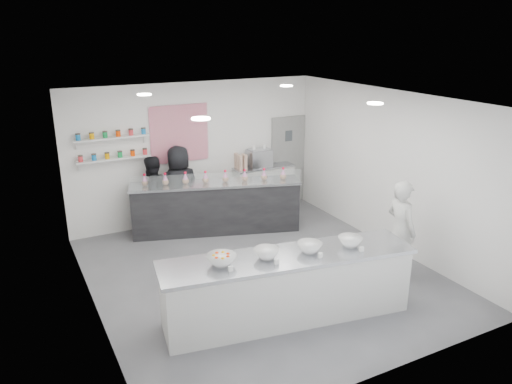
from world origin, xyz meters
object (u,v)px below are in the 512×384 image
Objects in this scene: back_bar at (216,207)px; espresso_machine at (259,158)px; espresso_ledge at (264,188)px; staff_right at (180,188)px; woman_prep at (401,230)px; prep_counter at (288,287)px; staff_left at (152,196)px.

espresso_machine reaches higher than back_bar.
espresso_ledge is 2.12m from staff_right.
staff_right reaches higher than woman_prep.
woman_prep is at bearing 14.70° from prep_counter.
back_bar is at bearing -155.19° from espresso_ledge.
espresso_machine is (1.37, 0.69, 0.72)m from back_bar.
staff_right reaches higher than back_bar.
staff_right reaches higher than espresso_ledge.
staff_left reaches higher than prep_counter.
back_bar is 2.10× the size of staff_left.
back_bar is 3.81m from woman_prep.
staff_right reaches higher than staff_left.
staff_right reaches higher than espresso_machine.
espresso_ledge reaches higher than prep_counter.
staff_right is at bearing 102.73° from prep_counter.
woman_prep reaches higher than espresso_machine.
prep_counter is 4.07m from staff_left.
staff_left is (-1.18, 0.51, 0.29)m from back_bar.
back_bar is 1.32m from staff_left.
staff_right is at bearing 158.54° from staff_left.
back_bar is at bearing 93.40° from prep_counter.
prep_counter is 1.07× the size of back_bar.
espresso_ledge is 2.69m from staff_left.
prep_counter is 2.07× the size of staff_right.
staff_right is (0.59, 0.00, 0.08)m from staff_left.
prep_counter is at bearing 92.00° from staff_right.
back_bar is at bearing 32.29° from woman_prep.
espresso_machine is 0.30× the size of woman_prep.
espresso_ledge is at bearing 162.40° from staff_left.
espresso_machine is 4.00m from woman_prep.
back_bar is 0.86m from staff_right.
prep_counter is 4.56m from espresso_machine.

